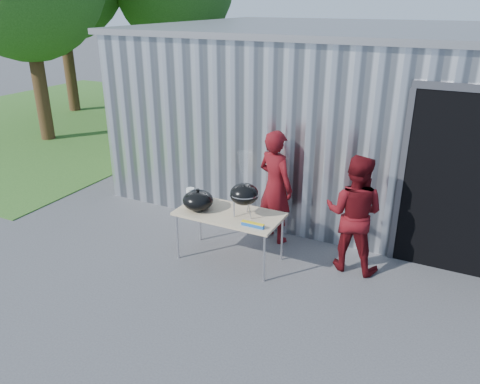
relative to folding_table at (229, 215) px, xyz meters
The scene contains 11 objects.
ground 0.91m from the folding_table, 85.22° to the right, with size 80.00×80.00×0.00m, color #434346.
building 4.22m from the folding_table, 76.53° to the left, with size 8.20×6.20×3.10m.
grass_patch 10.49m from the folding_table, 148.75° to the left, with size 10.00×12.00×0.02m, color #2D591E.
folding_table is the anchor object (origin of this frame).
kettle_grill 0.52m from the folding_table, ahead, with size 0.41×0.41×0.93m.
grill_lid 0.50m from the folding_table, 167.56° to the right, with size 0.44×0.44×0.32m.
paper_towels 0.64m from the folding_table, behind, with size 0.12×0.12×0.28m, color white.
white_tub 0.59m from the folding_table, 161.92° to the left, with size 0.20×0.15×0.10m, color white.
foil_box 0.55m from the folding_table, 27.25° to the right, with size 0.32×0.06×0.06m.
person_cook 0.97m from the folding_table, 70.03° to the left, with size 0.65×0.43×1.78m, color #530B0F.
person_bystander 1.73m from the folding_table, 19.49° to the left, with size 0.82×0.64×1.68m, color #530B0F.
Camera 1 is at (2.79, -4.74, 3.55)m, focal length 35.00 mm.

